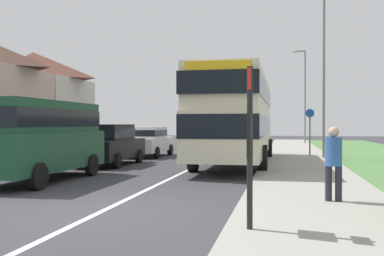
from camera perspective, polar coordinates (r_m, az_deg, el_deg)
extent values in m
plane|color=#38383D|center=(8.99, -11.81, -10.56)|extent=(120.00, 120.00, 0.00)
cube|color=silver|center=(16.56, -0.72, -5.47)|extent=(0.14, 60.00, 0.01)
cube|color=#9E998E|center=(14.21, 14.38, -6.24)|extent=(3.20, 68.00, 0.12)
cube|color=beige|center=(19.09, 5.69, -0.71)|extent=(2.50, 11.32, 1.65)
cube|color=beige|center=(19.13, 5.70, 4.08)|extent=(2.45, 11.10, 1.55)
cube|color=black|center=(19.09, 5.69, 0.28)|extent=(2.53, 11.38, 0.76)
cube|color=black|center=(19.13, 5.70, 4.32)|extent=(2.53, 11.38, 0.72)
cube|color=gold|center=(13.63, 3.27, 7.65)|extent=(2.00, 0.08, 0.44)
cylinder|color=black|center=(22.76, 3.46, -2.60)|extent=(0.30, 1.00, 1.00)
cylinder|color=black|center=(22.54, 9.77, -2.64)|extent=(0.30, 1.00, 1.00)
cylinder|color=black|center=(16.24, 0.16, -3.83)|extent=(0.30, 1.00, 1.00)
cylinder|color=black|center=(15.94, 9.03, -3.92)|extent=(0.30, 1.00, 1.00)
cube|color=#19472D|center=(14.24, -18.92, -2.75)|extent=(1.95, 5.36, 1.13)
cube|color=#19472D|center=(14.22, -18.93, 1.38)|extent=(1.72, 4.93, 0.92)
cube|color=black|center=(14.22, -18.93, 1.19)|extent=(1.75, 4.98, 0.52)
cylinder|color=black|center=(16.19, -18.85, -4.37)|extent=(0.20, 0.72, 0.72)
cylinder|color=black|center=(15.32, -12.65, -4.63)|extent=(0.20, 0.72, 0.72)
cylinder|color=black|center=(12.38, -19.00, -5.85)|extent=(0.20, 0.72, 0.72)
cube|color=black|center=(19.12, -10.42, -2.62)|extent=(1.71, 4.34, 0.78)
cube|color=black|center=(18.90, -10.67, -0.51)|extent=(1.51, 2.39, 0.64)
cube|color=black|center=(18.90, -10.67, -0.60)|extent=(1.54, 2.41, 0.36)
cylinder|color=black|center=(20.71, -11.18, -3.47)|extent=(0.20, 0.60, 0.60)
cylinder|color=black|center=(20.12, -6.75, -3.58)|extent=(0.20, 0.60, 0.60)
cylinder|color=black|center=(18.26, -14.45, -4.00)|extent=(0.20, 0.60, 0.60)
cylinder|color=black|center=(17.59, -9.51, -4.16)|extent=(0.20, 0.60, 0.60)
cube|color=silver|center=(23.95, -5.66, -2.08)|extent=(1.79, 4.43, 0.71)
cube|color=silver|center=(23.71, -5.82, -0.56)|extent=(1.58, 2.44, 0.58)
cube|color=black|center=(23.71, -5.82, -0.63)|extent=(1.61, 2.46, 0.32)
cylinder|color=black|center=(25.54, -6.63, -2.72)|extent=(0.20, 0.60, 0.60)
cylinder|color=black|center=(25.05, -2.81, -2.78)|extent=(0.20, 0.60, 0.60)
cylinder|color=black|center=(22.95, -8.77, -3.08)|extent=(0.20, 0.60, 0.60)
cylinder|color=black|center=(22.40, -4.55, -3.16)|extent=(0.20, 0.60, 0.60)
cylinder|color=#23232D|center=(9.81, 17.00, -7.12)|extent=(0.14, 0.14, 0.85)
cylinder|color=#23232D|center=(9.83, 18.17, -7.11)|extent=(0.14, 0.14, 0.85)
cylinder|color=#2D599E|center=(9.75, 17.59, -2.89)|extent=(0.34, 0.34, 0.60)
sphere|color=tan|center=(9.74, 17.60, -0.48)|extent=(0.22, 0.22, 0.22)
cylinder|color=black|center=(6.87, 7.37, -3.01)|extent=(0.09, 0.09, 2.60)
cube|color=red|center=(6.90, 7.38, 6.15)|extent=(0.04, 0.44, 0.32)
cube|color=black|center=(6.88, 7.38, -0.93)|extent=(0.06, 0.52, 0.68)
cylinder|color=slate|center=(23.96, 14.79, -1.14)|extent=(0.08, 0.08, 2.10)
cylinder|color=blue|center=(23.96, 14.79, 1.84)|extent=(0.44, 0.03, 0.44)
cylinder|color=slate|center=(22.27, 16.45, 6.92)|extent=(0.12, 0.12, 8.45)
cylinder|color=slate|center=(39.76, 14.21, 3.80)|extent=(0.12, 0.12, 8.07)
cube|color=slate|center=(40.17, 13.57, 9.49)|extent=(0.90, 0.10, 0.10)
cube|color=silver|center=(40.14, 12.92, 9.39)|extent=(0.36, 0.20, 0.14)
cube|color=beige|center=(36.40, -19.58, 1.79)|extent=(7.28, 6.44, 5.15)
pyramid|color=brown|center=(36.67, -19.59, 7.46)|extent=(7.28, 6.44, 2.10)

